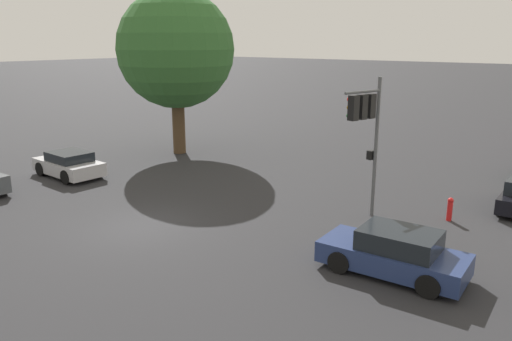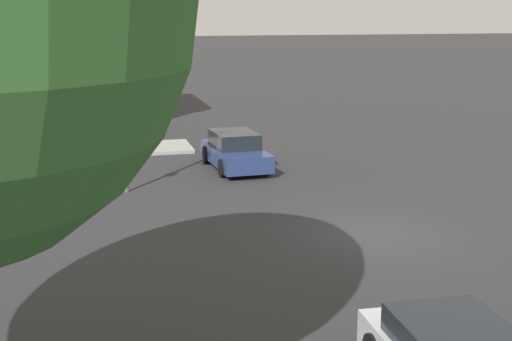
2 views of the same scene
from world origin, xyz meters
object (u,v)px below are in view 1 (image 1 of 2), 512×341
at_px(crossing_car_0, 69,164).
at_px(fire_hydrant, 450,208).
at_px(crossing_car_2, 394,253).
at_px(street_tree, 176,50).
at_px(traffic_signal, 365,120).

xyz_separation_m(crossing_car_0, fire_hydrant, (17.28, 5.42, -0.15)).
relative_size(crossing_car_2, fire_hydrant, 4.71).
bearing_deg(crossing_car_2, fire_hydrant, -91.82).
xyz_separation_m(street_tree, crossing_car_2, (17.10, -7.57, -5.53)).
bearing_deg(crossing_car_0, traffic_signal, -164.53).
relative_size(street_tree, crossing_car_2, 2.23).
bearing_deg(fire_hydrant, crossing_car_2, -88.51).
height_order(street_tree, crossing_car_2, street_tree).
relative_size(crossing_car_0, fire_hydrant, 4.37).
xyz_separation_m(crossing_car_0, crossing_car_2, (17.42, -0.23, 0.03)).
relative_size(street_tree, traffic_signal, 1.78).
bearing_deg(fire_hydrant, crossing_car_0, -162.58).
bearing_deg(crossing_car_0, crossing_car_2, -178.79).
height_order(traffic_signal, fire_hydrant, traffic_signal).
relative_size(traffic_signal, crossing_car_0, 1.35).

